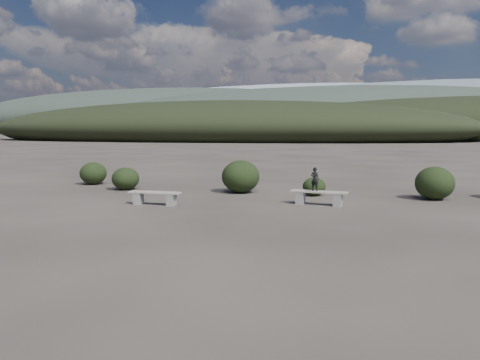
# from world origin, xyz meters

# --- Properties ---
(ground) EXTENTS (1200.00, 1200.00, 0.00)m
(ground) POSITION_xyz_m (0.00, 0.00, 0.00)
(ground) COLOR #302A25
(ground) RESTS_ON ground
(bench_left) EXTENTS (1.88, 0.45, 0.47)m
(bench_left) POSITION_xyz_m (-3.56, 4.82, 0.28)
(bench_left) COLOR gray
(bench_left) RESTS_ON ground
(bench_right) EXTENTS (2.01, 0.73, 0.49)m
(bench_right) POSITION_xyz_m (2.01, 6.07, 0.30)
(bench_right) COLOR gray
(bench_right) RESTS_ON ground
(seated_person) EXTENTS (0.35, 0.29, 0.82)m
(seated_person) POSITION_xyz_m (1.86, 6.09, 0.90)
(seated_person) COLOR black
(seated_person) RESTS_ON bench_right
(shrub_a) EXTENTS (1.19, 1.19, 0.97)m
(shrub_a) POSITION_xyz_m (-6.42, 8.35, 0.49)
(shrub_a) COLOR black
(shrub_a) RESTS_ON ground
(shrub_b) EXTENTS (1.57, 1.57, 1.34)m
(shrub_b) POSITION_xyz_m (-1.34, 8.56, 0.67)
(shrub_b) COLOR black
(shrub_b) RESTS_ON ground
(shrub_c) EXTENTS (0.91, 0.91, 0.73)m
(shrub_c) POSITION_xyz_m (1.70, 8.31, 0.37)
(shrub_c) COLOR black
(shrub_c) RESTS_ON ground
(shrub_d) EXTENTS (1.42, 1.42, 1.24)m
(shrub_d) POSITION_xyz_m (6.15, 8.30, 0.62)
(shrub_d) COLOR black
(shrub_d) RESTS_ON ground
(shrub_f) EXTENTS (1.25, 1.25, 1.06)m
(shrub_f) POSITION_xyz_m (-8.82, 9.81, 0.53)
(shrub_f) COLOR black
(shrub_f) RESTS_ON ground
(mountain_ridges) EXTENTS (500.00, 400.00, 56.00)m
(mountain_ridges) POSITION_xyz_m (-7.48, 339.06, 10.84)
(mountain_ridges) COLOR black
(mountain_ridges) RESTS_ON ground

